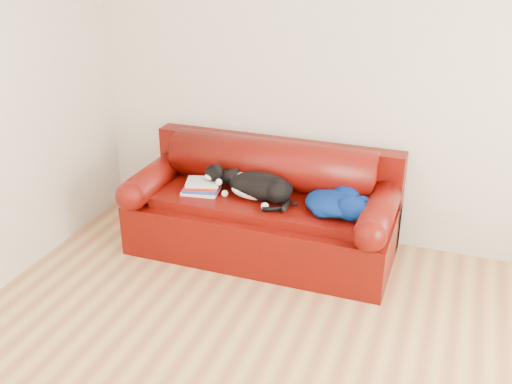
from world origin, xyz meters
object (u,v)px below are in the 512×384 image
book_stack (202,186)px  cat (259,187)px  sofa_base (262,225)px  blanket (337,202)px

book_stack → cat: (0.47, 0.04, 0.05)m
sofa_base → blanket: 0.70m
sofa_base → cat: size_ratio=2.99×
cat → blanket: bearing=20.8°
sofa_base → book_stack: (-0.48, -0.10, 0.31)m
book_stack → cat: bearing=4.6°
cat → blanket: (0.62, -0.01, -0.03)m
book_stack → cat: 0.48m
sofa_base → blanket: size_ratio=3.88×
cat → blanket: 0.62m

